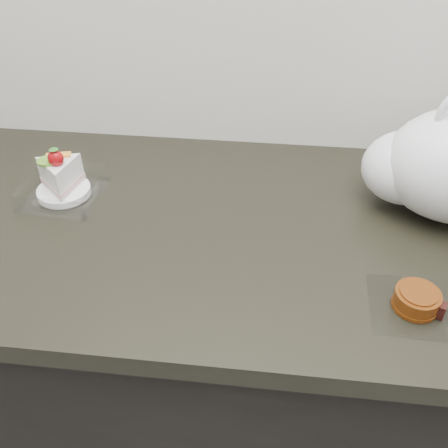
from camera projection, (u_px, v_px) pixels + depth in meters
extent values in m
cube|color=black|center=(245.00, 374.00, 1.22)|extent=(2.00, 0.60, 0.86)
cube|color=black|center=(252.00, 233.00, 0.94)|extent=(2.04, 0.64, 0.04)
cube|color=white|center=(65.00, 195.00, 1.00)|extent=(0.15, 0.15, 0.00)
cylinder|color=white|center=(64.00, 191.00, 1.00)|extent=(0.10, 0.10, 0.01)
ellipsoid|color=red|center=(56.00, 158.00, 0.94)|extent=(0.03, 0.03, 0.03)
cone|color=#2D7223|center=(54.00, 151.00, 0.93)|extent=(0.02, 0.02, 0.01)
cylinder|color=#71A931|center=(47.00, 161.00, 0.95)|extent=(0.04, 0.04, 0.00)
cube|color=orange|center=(58.00, 155.00, 0.97)|extent=(0.05, 0.03, 0.00)
cube|color=white|center=(414.00, 306.00, 0.77)|extent=(0.14, 0.13, 0.00)
cylinder|color=#642F0B|center=(417.00, 300.00, 0.76)|extent=(0.08, 0.08, 0.03)
cylinder|color=#642F0B|center=(415.00, 305.00, 0.77)|extent=(0.08, 0.08, 0.01)
cylinder|color=#642F0B|center=(419.00, 292.00, 0.75)|extent=(0.06, 0.06, 0.00)
cube|color=black|center=(438.00, 309.00, 0.75)|extent=(0.02, 0.02, 0.02)
ellipsoid|color=white|center=(406.00, 168.00, 0.93)|extent=(0.17, 0.15, 0.14)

